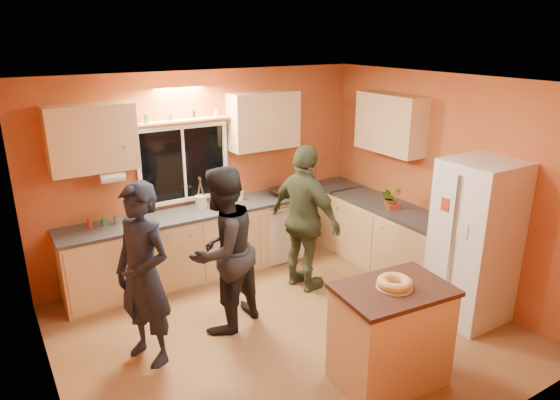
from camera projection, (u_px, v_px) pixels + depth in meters
ground at (287, 331)px, 5.35m from camera, size 4.50×4.50×0.00m
room_shell at (276, 175)px, 5.22m from camera, size 4.54×4.04×2.61m
back_counter at (219, 239)px, 6.58m from camera, size 4.23×0.62×0.90m
right_counter at (391, 239)px, 6.58m from camera, size 0.62×1.84×0.90m
refrigerator at (475, 242)px, 5.36m from camera, size 0.72×0.70×1.80m
island at (390, 334)px, 4.45m from camera, size 1.05×0.76×0.95m
bundt_pastry at (395, 283)px, 4.28m from camera, size 0.31×0.31×0.09m
person_left at (143, 275)px, 4.63m from camera, size 0.66×0.77×1.79m
person_center at (223, 250)px, 5.17m from camera, size 1.07×0.98×1.79m
person_right at (305, 219)px, 5.99m from camera, size 0.65×1.13×1.81m
mixing_bowl at (283, 192)px, 6.88m from camera, size 0.42×0.42×0.09m
utensil_crock at (201, 202)px, 6.34m from camera, size 0.14×0.14×0.17m
potted_plant at (391, 197)px, 6.35m from camera, size 0.28×0.25×0.29m
red_box at (392, 206)px, 6.36m from camera, size 0.19×0.16×0.07m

